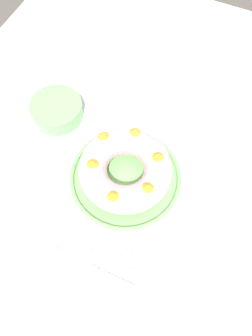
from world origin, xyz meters
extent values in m
plane|color=#4C4742|center=(0.00, 0.00, 0.00)|extent=(8.00, 8.00, 0.00)
cube|color=silver|center=(0.00, 0.00, 0.75)|extent=(1.53, 1.28, 0.03)
cylinder|color=brown|center=(0.70, 0.57, 0.37)|extent=(0.06, 0.06, 0.74)
cylinder|color=#6BB760|center=(0.00, 0.03, 0.77)|extent=(0.28, 0.28, 0.01)
torus|color=#6BB760|center=(0.00, 0.03, 0.79)|extent=(0.29, 0.29, 0.01)
torus|color=#E09EAD|center=(0.00, 0.03, 0.83)|extent=(0.23, 0.23, 0.07)
cone|color=orange|center=(-0.03, 0.10, 0.87)|extent=(0.03, 0.03, 0.02)
cone|color=orange|center=(-0.09, 0.02, 0.87)|extent=(0.04, 0.04, 0.02)
cone|color=orange|center=(-0.04, -0.05, 0.87)|extent=(0.04, 0.04, 0.02)
cone|color=orange|center=(0.05, -0.04, 0.87)|extent=(0.04, 0.04, 0.02)
cone|color=orange|center=(0.09, 0.04, 0.87)|extent=(0.04, 0.04, 0.02)
cone|color=orange|center=(0.05, 0.10, 0.87)|extent=(0.04, 0.04, 0.02)
cube|color=white|center=(-0.21, -0.03, 0.77)|extent=(0.01, 0.14, 0.01)
cube|color=silver|center=(-0.21, 0.07, 0.77)|extent=(0.02, 0.06, 0.01)
cube|color=white|center=(-0.24, -0.06, 0.77)|extent=(0.02, 0.10, 0.01)
cube|color=silver|center=(-0.24, 0.05, 0.77)|extent=(0.02, 0.12, 0.00)
cube|color=white|center=(-0.18, -0.04, 0.77)|extent=(0.02, 0.08, 0.01)
cube|color=silver|center=(-0.18, 0.05, 0.77)|extent=(0.02, 0.10, 0.00)
cylinder|color=#6BB760|center=(0.10, 0.29, 0.79)|extent=(0.15, 0.15, 0.05)
cube|color=beige|center=(0.27, 0.03, 0.77)|extent=(0.19, 0.15, 0.00)
camera|label=1|loc=(-0.32, -0.12, 1.55)|focal=35.00mm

